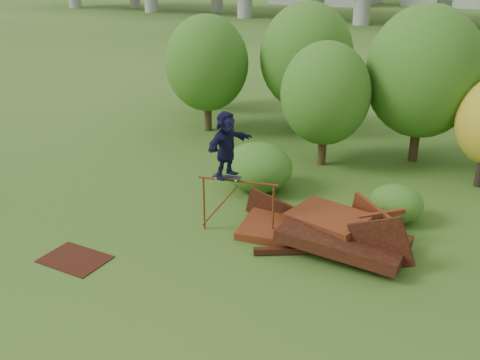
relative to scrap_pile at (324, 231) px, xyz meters
The scene contains 13 objects.
ground 3.09m from the scrap_pile, 125.61° to the right, with size 240.00×240.00×0.00m, color #2D5116.
scrap_pile is the anchor object (origin of this frame).
grind_rail 2.73m from the scrap_pile, 161.24° to the right, with size 2.37×0.74×1.74m.
skateboard 3.26m from the scrap_pile, 161.55° to the right, with size 0.88×0.46×0.09m.
skater 3.81m from the scrap_pile, 161.55° to the right, with size 1.82×0.58×1.96m, color black.
flat_plate 7.12m from the scrap_pile, 140.17° to the right, with size 1.79×1.28×0.03m, color #34140B.
tree_0 12.40m from the scrap_pile, 141.30° to the left, with size 3.91×3.91×5.52m.
tree_1 11.85m from the scrap_pile, 118.56° to the left, with size 4.36×4.36×6.07m.
tree_2 7.12m from the scrap_pile, 114.36° to the left, with size 3.51×3.51×4.95m.
tree_3 9.11m from the scrap_pile, 87.98° to the left, with size 4.52×4.52×6.27m.
tree_6 16.21m from the scrap_pile, 136.18° to the left, with size 3.46×3.46×4.84m.
shrub_left 4.37m from the scrap_pile, 146.57° to the left, with size 2.52×2.32×1.74m, color #275316.
shrub_right 2.86m from the scrap_pile, 61.95° to the left, with size 1.69×1.55×1.20m, color #275316.
Camera 1 is at (7.02, -10.59, 7.64)m, focal length 40.00 mm.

